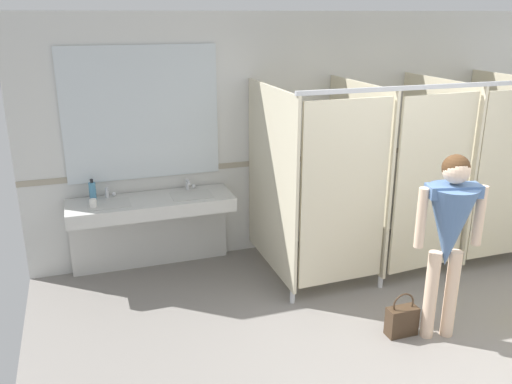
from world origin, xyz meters
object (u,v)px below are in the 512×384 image
Objects in this scene: person_standing at (449,226)px; handbag at (402,320)px; soap_dispenser at (93,191)px; paper_cup at (93,203)px.

person_standing is 4.04× the size of handbag.
handbag is 3.24m from soap_dispenser.
soap_dispenser is (-2.42, 2.00, 0.81)m from handbag.
handbag is (-0.29, 0.11, -0.88)m from person_standing.
paper_cup is (-2.72, 1.87, -0.13)m from person_standing.
paper_cup is (-0.01, -0.24, -0.05)m from soap_dispenser.
paper_cup is at bearing 145.42° from person_standing.
paper_cup is (-2.43, 1.76, 0.75)m from handbag.
handbag is 3.10m from paper_cup.
person_standing is 0.93m from handbag.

